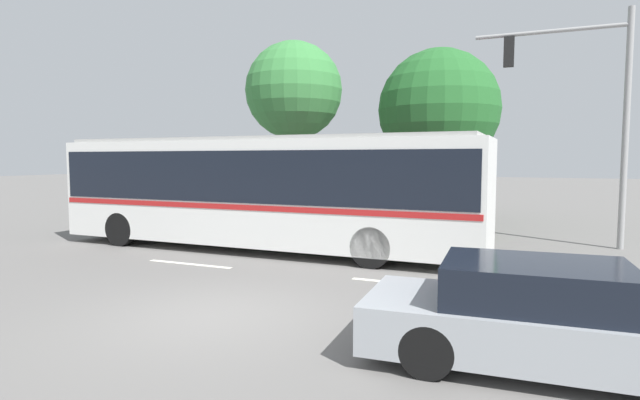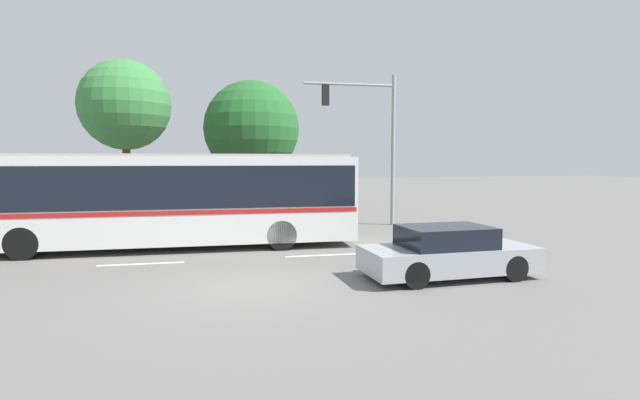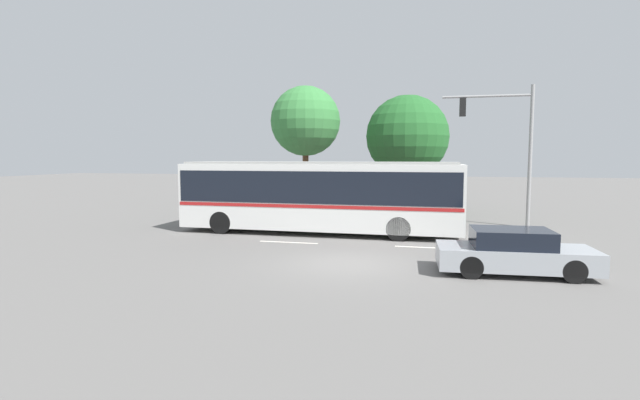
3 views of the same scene
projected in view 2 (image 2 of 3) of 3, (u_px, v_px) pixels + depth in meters
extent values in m
plane|color=slate|center=(252.00, 286.00, 11.61)|extent=(140.00, 140.00, 0.00)
cube|color=silver|center=(171.00, 199.00, 16.46)|extent=(12.43, 2.59, 2.85)
cube|color=black|center=(171.00, 186.00, 16.43)|extent=(12.19, 2.63, 1.37)
cube|color=#B21E1E|center=(171.00, 209.00, 16.49)|extent=(12.31, 2.62, 0.14)
cube|color=#9D9D99|center=(170.00, 155.00, 16.34)|extent=(11.94, 2.39, 0.10)
cylinder|color=black|center=(22.00, 243.00, 14.60)|extent=(1.00, 0.30, 1.00)
cylinder|color=black|center=(48.00, 233.00, 16.79)|extent=(1.00, 0.30, 1.00)
cylinder|color=black|center=(281.00, 235.00, 16.20)|extent=(1.00, 0.30, 1.00)
cylinder|color=black|center=(274.00, 226.00, 18.39)|extent=(1.00, 0.30, 1.00)
cube|color=#9EA3A8|center=(449.00, 258.00, 12.42)|extent=(4.49, 2.05, 0.62)
cube|color=black|center=(445.00, 237.00, 12.34)|extent=(2.28, 1.71, 0.52)
cylinder|color=black|center=(478.00, 256.00, 13.55)|extent=(0.66, 0.26, 0.65)
cylinder|color=black|center=(515.00, 268.00, 12.03)|extent=(0.66, 0.26, 0.65)
cylinder|color=black|center=(389.00, 261.00, 12.84)|extent=(0.66, 0.26, 0.65)
cylinder|color=black|center=(416.00, 275.00, 11.32)|extent=(0.66, 0.26, 0.65)
cylinder|color=gray|center=(393.00, 151.00, 22.32)|extent=(0.18, 0.18, 6.84)
cylinder|color=gray|center=(350.00, 84.00, 21.64)|extent=(4.16, 0.12, 0.12)
cube|color=black|center=(326.00, 95.00, 21.46)|extent=(0.30, 0.22, 0.90)
cylinder|color=red|center=(325.00, 89.00, 21.55)|extent=(0.18, 0.02, 0.18)
cylinder|color=yellow|center=(325.00, 95.00, 21.57)|extent=(0.18, 0.02, 0.18)
cylinder|color=green|center=(325.00, 102.00, 21.60)|extent=(0.18, 0.02, 0.18)
cube|color=#286028|center=(216.00, 219.00, 21.42)|extent=(7.90, 1.38, 0.81)
cube|color=#B22D6B|center=(215.00, 204.00, 21.37)|extent=(7.75, 1.31, 0.52)
cylinder|color=brown|center=(127.00, 180.00, 23.14)|extent=(0.37, 0.37, 4.06)
sphere|color=#387F3D|center=(125.00, 105.00, 22.85)|extent=(4.22, 4.22, 4.22)
cylinder|color=brown|center=(252.00, 190.00, 25.78)|extent=(0.31, 0.31, 2.85)
sphere|color=#236028|center=(252.00, 129.00, 25.52)|extent=(4.99, 4.99, 4.99)
cube|color=silver|center=(141.00, 264.00, 14.02)|extent=(2.40, 0.16, 0.01)
cube|color=silver|center=(323.00, 255.00, 15.31)|extent=(2.40, 0.16, 0.01)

